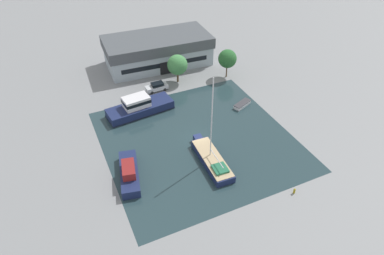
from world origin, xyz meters
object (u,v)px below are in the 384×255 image
(sailboat_moored, at_px, (212,159))
(cabin_boat, at_px, (129,173))
(warehouse_building, at_px, (158,50))
(parked_car, at_px, (157,87))
(motor_cruiser, at_px, (139,107))
(small_dinghy, at_px, (242,104))
(quay_tree_near_building, at_px, (177,65))
(quay_tree_by_water, at_px, (227,59))

(sailboat_moored, height_order, cabin_boat, sailboat_moored)
(cabin_boat, bearing_deg, sailboat_moored, 2.49)
(warehouse_building, xyz_separation_m, parked_car, (-4.20, -10.59, -2.31))
(motor_cruiser, distance_m, small_dinghy, 18.64)
(warehouse_building, xyz_separation_m, sailboat_moored, (-3.83, -33.15, -2.45))
(warehouse_building, distance_m, quay_tree_near_building, 9.26)
(motor_cruiser, bearing_deg, quay_tree_by_water, -82.38)
(motor_cruiser, bearing_deg, parked_car, -48.79)
(sailboat_moored, height_order, motor_cruiser, sailboat_moored)
(quay_tree_near_building, xyz_separation_m, quay_tree_by_water, (9.95, -2.28, 0.29))
(parked_car, relative_size, sailboat_moored, 0.31)
(quay_tree_by_water, bearing_deg, quay_tree_near_building, 167.11)
(quay_tree_near_building, distance_m, small_dinghy, 15.29)
(warehouse_building, bearing_deg, small_dinghy, -66.95)
(sailboat_moored, bearing_deg, quay_tree_near_building, 81.70)
(quay_tree_near_building, bearing_deg, small_dinghy, -60.61)
(quay_tree_by_water, relative_size, parked_car, 1.36)
(warehouse_building, relative_size, quay_tree_near_building, 3.96)
(sailboat_moored, xyz_separation_m, small_dinghy, (11.94, 10.96, -0.32))
(small_dinghy, bearing_deg, warehouse_building, -2.99)
(parked_car, bearing_deg, cabin_boat, 148.91)
(motor_cruiser, bearing_deg, sailboat_moored, -166.99)
(cabin_boat, bearing_deg, motor_cruiser, 79.77)
(quay_tree_by_water, height_order, cabin_boat, quay_tree_by_water)
(small_dinghy, relative_size, cabin_boat, 0.46)
(sailboat_moored, xyz_separation_m, cabin_boat, (-11.90, 2.11, 0.27))
(parked_car, bearing_deg, quay_tree_by_water, -95.11)
(warehouse_building, bearing_deg, motor_cruiser, -117.33)
(sailboat_moored, distance_m, motor_cruiser, 17.71)
(warehouse_building, height_order, quay_tree_near_building, warehouse_building)
(sailboat_moored, bearing_deg, cabin_boat, 172.58)
(quay_tree_by_water, height_order, parked_car, quay_tree_by_water)
(quay_tree_near_building, xyz_separation_m, parked_car, (-4.99, -1.38, -2.95))
(warehouse_building, distance_m, quay_tree_by_water, 15.76)
(warehouse_building, relative_size, small_dinghy, 5.73)
(parked_car, bearing_deg, small_dinghy, -134.99)
(parked_car, xyz_separation_m, cabin_boat, (-11.54, -20.46, 0.12))
(small_dinghy, distance_m, cabin_boat, 25.44)
(quay_tree_by_water, xyz_separation_m, motor_cruiser, (-20.34, -4.93, -2.86))
(parked_car, height_order, cabin_boat, cabin_boat)
(quay_tree_near_building, bearing_deg, cabin_boat, -127.12)
(quay_tree_by_water, distance_m, parked_car, 15.32)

